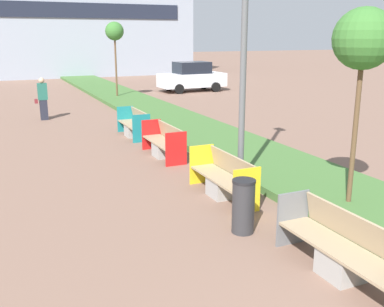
% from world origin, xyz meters
% --- Properties ---
extents(planter_grass_strip, '(2.80, 120.00, 0.18)m').
position_xyz_m(planter_grass_strip, '(3.20, 12.00, 0.09)').
color(planter_grass_strip, '#426B33').
rests_on(planter_grass_strip, ground).
extents(building_backdrop, '(19.74, 7.68, 9.90)m').
position_xyz_m(building_backdrop, '(4.00, 41.34, 4.95)').
color(building_backdrop, '#939EAD').
rests_on(building_backdrop, ground).
extents(bench_grey_frame, '(0.65, 2.45, 0.94)m').
position_xyz_m(bench_grey_frame, '(0.94, 3.43, 0.38)').
color(bench_grey_frame, '#9E9B96').
rests_on(bench_grey_frame, ground).
extents(bench_yellow_frame, '(0.65, 2.14, 0.94)m').
position_xyz_m(bench_yellow_frame, '(0.94, 7.20, 0.37)').
color(bench_yellow_frame, '#9E9B96').
rests_on(bench_yellow_frame, ground).
extents(bench_red_frame, '(0.65, 2.10, 0.94)m').
position_xyz_m(bench_red_frame, '(0.94, 10.91, 0.37)').
color(bench_red_frame, '#9E9B96').
rests_on(bench_red_frame, ground).
extents(bench_teal_frame, '(0.65, 1.97, 0.94)m').
position_xyz_m(bench_teal_frame, '(0.94, 13.91, 0.36)').
color(bench_teal_frame, '#9E9B96').
rests_on(bench_teal_frame, ground).
extents(litter_bin, '(0.42, 0.42, 1.00)m').
position_xyz_m(litter_bin, '(0.38, 5.39, 0.50)').
color(litter_bin, '#2D2D30').
rests_on(litter_bin, ground).
extents(street_lamp_post, '(0.24, 0.44, 7.14)m').
position_xyz_m(street_lamp_post, '(1.55, 7.52, 3.95)').
color(street_lamp_post, '#56595B').
rests_on(street_lamp_post, ground).
extents(sapling_tree_near, '(1.17, 1.17, 4.00)m').
position_xyz_m(sapling_tree_near, '(2.92, 5.46, 3.38)').
color(sapling_tree_near, brown).
rests_on(sapling_tree_near, ground).
extents(sapling_tree_far, '(1.01, 1.01, 4.20)m').
position_xyz_m(sapling_tree_far, '(2.92, 23.68, 3.64)').
color(sapling_tree_far, brown).
rests_on(sapling_tree_far, ground).
extents(pedestrian_walking, '(0.53, 0.24, 1.78)m').
position_xyz_m(pedestrian_walking, '(-1.60, 18.59, 0.91)').
color(pedestrian_walking, '#232633').
rests_on(pedestrian_walking, ground).
extents(parked_car_distant, '(4.25, 2.00, 1.86)m').
position_xyz_m(parked_car_distant, '(8.23, 25.23, 0.91)').
color(parked_car_distant, silver).
rests_on(parked_car_distant, ground).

